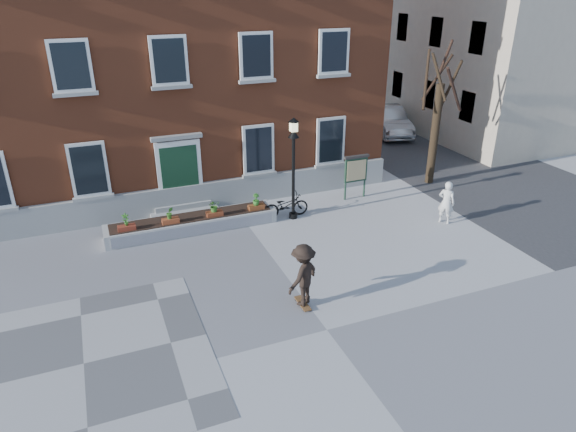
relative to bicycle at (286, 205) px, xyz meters
name	(u,v)px	position (x,y,z in m)	size (l,w,h in m)	color
ground	(327,330)	(-1.60, -6.97, -0.47)	(100.00, 100.00, 0.00)	#A1A1A4
checker_patch	(84,364)	(-7.60, -5.97, -0.47)	(6.00, 6.00, 0.01)	#535355
bicycle	(286,205)	(0.00, 0.00, 0.00)	(0.63, 1.80, 0.95)	black
parked_car	(388,120)	(9.91, 8.63, 0.33)	(1.69, 4.85, 1.60)	silver
bystander	(446,202)	(5.36, -2.72, 0.35)	(0.60, 0.40, 1.66)	silver
brick_building	(147,32)	(-3.60, 7.00, 5.83)	(18.40, 10.85, 12.60)	#974729
planter_assembly	(193,222)	(-3.59, 0.20, -0.17)	(6.20, 1.12, 1.15)	#B8B9B4
bare_tree	(436,122)	(7.41, 1.03, 2.32)	(1.83, 1.83, 6.16)	#2F2215
side_street	(447,1)	(16.39, 12.81, 6.55)	(15.20, 36.00, 14.50)	#3B3B3E
lamp_post	(293,155)	(0.22, -0.21, 2.07)	(0.40, 0.40, 3.93)	black
notice_board	(356,170)	(3.36, 0.65, 0.79)	(1.10, 0.16, 1.87)	#183022
skateboarder	(303,275)	(-1.75, -5.69, 0.52)	(1.37, 1.21, 1.92)	brown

